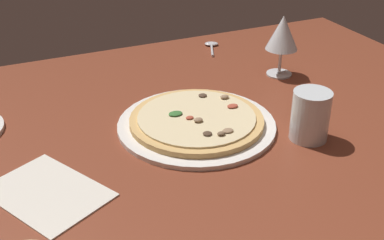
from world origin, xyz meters
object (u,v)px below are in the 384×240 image
pizza_main (197,122)px  paper_menu (47,193)px  wine_glass_far (282,34)px  spoon (212,46)px  water_glass (310,118)px

pizza_main → paper_menu: (32.70, 10.36, -1.02)cm
wine_glass_far → spoon: wine_glass_far is taller
pizza_main → spoon: (-23.86, -41.33, -0.71)cm
wine_glass_far → paper_menu: (63.49, 26.53, -10.62)cm
paper_menu → spoon: (-56.56, -51.68, 0.31)cm
pizza_main → water_glass: size_ratio=3.23×
pizza_main → water_glass: 23.08cm
pizza_main → paper_menu: bearing=17.6°
water_glass → pizza_main: bearing=-35.6°
paper_menu → spoon: 76.62cm
water_glass → spoon: 55.02cm
water_glass → paper_menu: water_glass is taller
wine_glass_far → water_glass: bearing=67.5°
pizza_main → paper_menu: size_ratio=1.64×
wine_glass_far → spoon: size_ratio=1.44×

